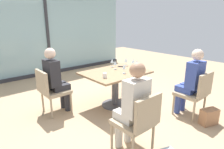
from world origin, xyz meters
name	(u,v)px	position (x,y,z in m)	size (l,w,h in m)	color
ground_plane	(115,105)	(0.00, 0.00, 0.00)	(12.00, 12.00, 0.00)	tan
window_wall_backdrop	(48,36)	(0.00, 3.20, 1.21)	(5.75, 0.10, 2.70)	#92B7BC
dining_table_main	(115,80)	(0.00, 0.00, 0.55)	(1.26, 0.95, 0.73)	#997551
chair_front_right	(196,92)	(0.77, -1.32, 0.50)	(0.46, 0.50, 0.87)	tan
chair_front_left	(138,120)	(-0.77, -1.32, 0.50)	(0.46, 0.50, 0.87)	tan
chair_far_left	(51,89)	(-1.15, 0.52, 0.50)	(0.50, 0.46, 0.87)	tan
person_front_right	(191,79)	(0.77, -1.21, 0.70)	(0.34, 0.39, 1.26)	#384C9E
person_front_left	(133,103)	(-0.77, -1.21, 0.70)	(0.34, 0.39, 1.26)	silver
person_far_left	(55,77)	(-1.04, 0.52, 0.70)	(0.39, 0.34, 1.26)	#28282D
wine_glass_0	(126,60)	(0.52, 0.22, 0.86)	(0.07, 0.07, 0.18)	silver
wine_glass_1	(133,61)	(0.57, 0.05, 0.86)	(0.07, 0.07, 0.18)	silver
wine_glass_2	(137,62)	(0.55, -0.08, 0.86)	(0.07, 0.07, 0.18)	silver
wine_glass_3	(124,67)	(0.06, -0.19, 0.86)	(0.07, 0.07, 0.18)	silver
wine_glass_4	(112,61)	(0.23, 0.36, 0.86)	(0.07, 0.07, 0.18)	silver
wine_glass_5	(137,65)	(0.34, -0.27, 0.86)	(0.07, 0.07, 0.18)	silver
wine_glass_6	(115,63)	(0.14, 0.16, 0.86)	(0.07, 0.07, 0.18)	silver
coffee_cup	(105,75)	(-0.41, -0.18, 0.78)	(0.08, 0.08, 0.09)	white
cell_phone_on_table	(121,67)	(0.37, 0.23, 0.73)	(0.07, 0.14, 0.01)	black
handbag_0	(209,117)	(0.71, -1.63, 0.14)	(0.30, 0.16, 0.28)	#A3704C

